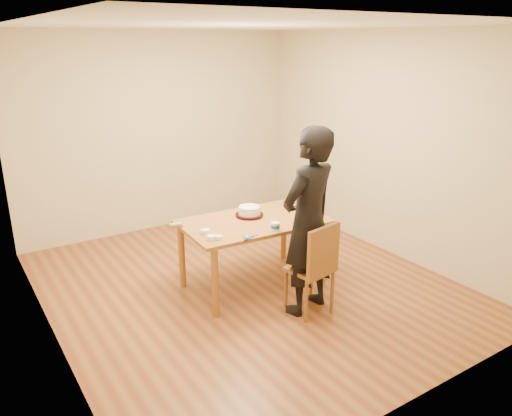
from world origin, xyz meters
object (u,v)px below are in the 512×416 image
dining_table (253,222)px  cake_plate (249,215)px  person (308,222)px  cake (249,211)px  dining_chair (310,269)px

dining_table → cake_plate: cake_plate is taller
dining_table → person: size_ratio=0.82×
cake_plate → dining_table: bearing=-104.5°
cake_plate → person: person is taller
cake_plate → person: (0.11, -0.87, 0.16)m
cake_plate → cake: (0.00, 0.00, 0.05)m
dining_chair → cake_plate: 0.97m
cake_plate → cake: 0.05m
cake → cake_plate: bearing=180.0°
dining_table → cake_plate: size_ratio=4.93×
dining_table → cake_plate: bearing=78.6°
dining_table → dining_chair: 0.84m
cake_plate → person: size_ratio=0.17×
dining_table → cake_plate: 0.14m
dining_table → cake: (0.04, 0.14, 0.08)m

